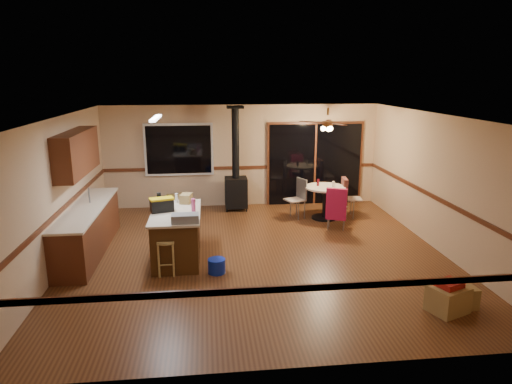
{
  "coord_description": "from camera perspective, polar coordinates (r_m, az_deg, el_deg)",
  "views": [
    {
      "loc": [
        -0.93,
        -8.04,
        3.28
      ],
      "look_at": [
        0.0,
        0.3,
        1.15
      ],
      "focal_mm": 32.0,
      "sensor_mm": 36.0,
      "label": 1
    }
  ],
  "objects": [
    {
      "name": "floor",
      "position": [
        8.74,
        0.22,
        -7.82
      ],
      "size": [
        7.0,
        7.0,
        0.0
      ],
      "primitive_type": "plane",
      "color": "#542E17",
      "rests_on": "ground"
    },
    {
      "name": "ceiling",
      "position": [
        8.13,
        0.24,
        9.44
      ],
      "size": [
        7.0,
        7.0,
        0.0
      ],
      "primitive_type": "plane",
      "rotation": [
        3.14,
        0.0,
        0.0
      ],
      "color": "silver",
      "rests_on": "ground"
    },
    {
      "name": "wall_back",
      "position": [
        11.75,
        -1.73,
        4.53
      ],
      "size": [
        7.0,
        0.0,
        7.0
      ],
      "primitive_type": "plane",
      "rotation": [
        1.57,
        0.0,
        0.0
      ],
      "color": "tan",
      "rests_on": "ground"
    },
    {
      "name": "wall_front",
      "position": [
        5.04,
        4.83,
        -8.94
      ],
      "size": [
        7.0,
        0.0,
        7.0
      ],
      "primitive_type": "plane",
      "rotation": [
        -1.57,
        0.0,
        0.0
      ],
      "color": "tan",
      "rests_on": "ground"
    },
    {
      "name": "wall_left",
      "position": [
        8.67,
        -23.4,
        -0.15
      ],
      "size": [
        0.0,
        7.0,
        7.0
      ],
      "primitive_type": "plane",
      "rotation": [
        1.57,
        0.0,
        1.57
      ],
      "color": "tan",
      "rests_on": "ground"
    },
    {
      "name": "wall_right",
      "position": [
        9.39,
        21.96,
        1.02
      ],
      "size": [
        0.0,
        7.0,
        7.0
      ],
      "primitive_type": "plane",
      "rotation": [
        1.57,
        0.0,
        -1.57
      ],
      "color": "tan",
      "rests_on": "ground"
    },
    {
      "name": "chair_rail",
      "position": [
        8.41,
        0.23,
        -1.49
      ],
      "size": [
        7.0,
        7.0,
        0.08
      ],
      "primitive_type": null,
      "color": "#4D2413",
      "rests_on": "ground"
    },
    {
      "name": "window",
      "position": [
        11.65,
        -9.62,
        5.25
      ],
      "size": [
        1.72,
        0.1,
        1.32
      ],
      "primitive_type": "cube",
      "color": "black",
      "rests_on": "ground"
    },
    {
      "name": "sliding_door",
      "position": [
        12.05,
        7.36,
        3.45
      ],
      "size": [
        2.52,
        0.1,
        2.1
      ],
      "primitive_type": "cube",
      "color": "black",
      "rests_on": "ground"
    },
    {
      "name": "lower_cabinets",
      "position": [
        9.29,
        -20.23,
        -4.54
      ],
      "size": [
        0.6,
        3.0,
        0.86
      ],
      "primitive_type": "cube",
      "color": "#532615",
      "rests_on": "ground"
    },
    {
      "name": "countertop",
      "position": [
        9.16,
        -20.47,
        -1.87
      ],
      "size": [
        0.64,
        3.04,
        0.04
      ],
      "primitive_type": "cube",
      "color": "beige",
      "rests_on": "lower_cabinets"
    },
    {
      "name": "upper_cabinets",
      "position": [
        9.17,
        -21.49,
        4.59
      ],
      "size": [
        0.35,
        2.0,
        0.8
      ],
      "primitive_type": "cube",
      "color": "#532615",
      "rests_on": "ground"
    },
    {
      "name": "kitchen_island",
      "position": [
        8.55,
        -9.86,
        -5.3
      ],
      "size": [
        0.88,
        1.68,
        0.9
      ],
      "color": "#422710",
      "rests_on": "ground"
    },
    {
      "name": "wood_stove",
      "position": [
        11.41,
        -2.52,
        1.3
      ],
      "size": [
        0.55,
        0.5,
        2.52
      ],
      "color": "black",
      "rests_on": "ground"
    },
    {
      "name": "ceiling_fan",
      "position": [
        10.56,
        8.94,
        8.26
      ],
      "size": [
        0.24,
        0.24,
        0.55
      ],
      "color": "brown",
      "rests_on": "ceiling"
    },
    {
      "name": "fluorescent_strip",
      "position": [
        8.42,
        -12.42,
        9.0
      ],
      "size": [
        0.1,
        1.2,
        0.04
      ],
      "primitive_type": "cube",
      "color": "white",
      "rests_on": "ceiling"
    },
    {
      "name": "toolbox_grey",
      "position": [
        7.76,
        -8.85,
        -3.26
      ],
      "size": [
        0.46,
        0.26,
        0.14
      ],
      "primitive_type": "cube",
      "rotation": [
        0.0,
        0.0,
        0.02
      ],
      "color": "slate",
      "rests_on": "kitchen_island"
    },
    {
      "name": "toolbox_black",
      "position": [
        8.43,
        -11.69,
        -1.68
      ],
      "size": [
        0.45,
        0.32,
        0.22
      ],
      "primitive_type": "cube",
      "rotation": [
        0.0,
        0.0,
        0.3
      ],
      "color": "black",
      "rests_on": "kitchen_island"
    },
    {
      "name": "toolbox_yellow_lid",
      "position": [
        8.4,
        -11.73,
        -0.84
      ],
      "size": [
        0.47,
        0.34,
        0.03
      ],
      "primitive_type": "cube",
      "rotation": [
        0.0,
        0.0,
        0.3
      ],
      "color": "gold",
      "rests_on": "toolbox_black"
    },
    {
      "name": "box_on_island",
      "position": [
        8.93,
        -8.73,
        -0.8
      ],
      "size": [
        0.26,
        0.31,
        0.18
      ],
      "primitive_type": "cube",
      "rotation": [
        0.0,
        0.0,
        -0.26
      ],
      "color": "olive",
      "rests_on": "kitchen_island"
    },
    {
      "name": "bottle_dark",
      "position": [
        8.7,
        -12.01,
        -1.0
      ],
      "size": [
        0.08,
        0.08,
        0.28
      ],
      "primitive_type": "cylinder",
      "rotation": [
        0.0,
        0.0,
        0.04
      ],
      "color": "black",
      "rests_on": "kitchen_island"
    },
    {
      "name": "bottle_pink",
      "position": [
        8.35,
        -7.84,
        -1.62
      ],
      "size": [
        0.09,
        0.09,
        0.24
      ],
      "primitive_type": "cylinder",
      "rotation": [
        0.0,
        0.0,
        0.2
      ],
      "color": "#D84C8C",
      "rests_on": "kitchen_island"
    },
    {
      "name": "bottle_white",
      "position": [
        9.01,
        -9.91,
        -0.73
      ],
      "size": [
        0.06,
        0.06,
        0.18
      ],
      "primitive_type": "cylinder",
      "rotation": [
        0.0,
        0.0,
        -0.08
      ],
      "color": "white",
      "rests_on": "kitchen_island"
    },
    {
      "name": "bar_stool",
      "position": [
        7.94,
        -11.12,
        -8.01
      ],
      "size": [
        0.43,
        0.43,
        0.62
      ],
      "primitive_type": "cylinder",
      "rotation": [
        0.0,
        0.0,
        -0.32
      ],
      "color": "tan",
      "rests_on": "floor"
    },
    {
      "name": "blue_bucket",
      "position": [
        7.95,
        -4.94,
        -9.19
      ],
      "size": [
        0.39,
        0.39,
        0.25
      ],
      "primitive_type": "cylinder",
      "rotation": [
        0.0,
        0.0,
        -0.37
      ],
      "color": "#0C22A8",
      "rests_on": "floor"
    },
    {
      "name": "dining_table",
      "position": [
        10.85,
        8.6,
        -0.58
      ],
      "size": [
        0.95,
        0.95,
        0.78
      ],
      "color": "black",
      "rests_on": "ground"
    },
    {
      "name": "glass_red",
      "position": [
        10.83,
        7.76,
        1.19
      ],
      "size": [
        0.06,
        0.06,
        0.16
      ],
      "primitive_type": "cylinder",
      "rotation": [
        0.0,
        0.0,
        0.03
      ],
      "color": "#590C14",
      "rests_on": "dining_table"
    },
    {
      "name": "glass_cream",
      "position": [
        10.78,
        9.65,
        0.98
      ],
      "size": [
        0.06,
        0.06,
        0.13
      ],
      "primitive_type": "cylinder",
      "rotation": [
        0.0,
        0.0,
        0.14
      ],
      "color": "beige",
      "rests_on": "dining_table"
    },
    {
      "name": "chair_left",
      "position": [
        10.84,
        5.34,
        -0.21
      ],
      "size": [
        0.53,
        0.52,
        0.51
      ],
      "color": "gray",
      "rests_on": "ground"
    },
    {
      "name": "chair_near",
      "position": [
        10.04,
        10.02,
        -1.49
      ],
      "size": [
        0.57,
        0.59,
        0.7
      ],
      "color": "gray",
      "rests_on": "ground"
    },
    {
      "name": "chair_right",
      "position": [
        11.05,
        11.11,
        -0.09
      ],
      "size": [
        0.51,
        0.48,
        0.7
      ],
      "color": "gray",
      "rests_on": "ground"
    },
    {
      "name": "box_under_window",
      "position": [
        11.58,
        -9.56,
        -1.34
      ],
      "size": [
        0.64,
        0.57,
        0.42
      ],
      "primitive_type": "cube",
      "rotation": [
        0.0,
        0.0,
        0.35
      ],
      "color": "olive",
      "rests_on": "floor"
    },
    {
      "name": "box_corner_a",
      "position": [
        7.24,
        22.86,
        -12.23
      ],
      "size": [
        0.63,
        0.58,
        0.38
      ],
      "primitive_type": "cube",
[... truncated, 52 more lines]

